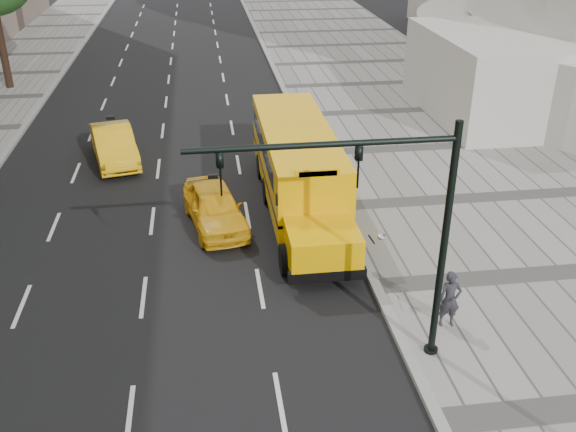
{
  "coord_description": "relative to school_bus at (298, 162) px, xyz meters",
  "views": [
    {
      "loc": [
        1.14,
        -21.41,
        10.83
      ],
      "look_at": [
        3.5,
        -4.0,
        1.9
      ],
      "focal_mm": 40.0,
      "sensor_mm": 36.0,
      "label": 1
    }
  ],
  "objects": [
    {
      "name": "curb_museum",
      "position": [
        1.5,
        -0.67,
        -1.69
      ],
      "size": [
        0.3,
        140.0,
        0.15
      ],
      "primitive_type": "cube",
      "color": "gray",
      "rests_on": "ground"
    },
    {
      "name": "taxi_near",
      "position": [
        -3.2,
        -1.34,
        -1.02
      ],
      "size": [
        2.54,
        4.63,
        1.49
      ],
      "primitive_type": "imported",
      "rotation": [
        0.0,
        0.0,
        0.19
      ],
      "color": "yellow",
      "rests_on": "ground"
    },
    {
      "name": "ground",
      "position": [
        -4.5,
        -0.67,
        -1.76
      ],
      "size": [
        140.0,
        140.0,
        0.0
      ],
      "primitive_type": "plane",
      "color": "black",
      "rests_on": "ground"
    },
    {
      "name": "school_bus",
      "position": [
        0.0,
        0.0,
        0.0
      ],
      "size": [
        2.96,
        11.56,
        3.19
      ],
      "color": "#FFB400",
      "rests_on": "ground"
    },
    {
      "name": "traffic_signal",
      "position": [
        0.69,
        -9.43,
        2.33
      ],
      "size": [
        6.18,
        0.36,
        6.4
      ],
      "color": "black",
      "rests_on": "ground"
    },
    {
      "name": "pedestrian",
      "position": [
        2.91,
        -8.39,
        -0.79
      ],
      "size": [
        0.63,
        0.44,
        1.65
      ],
      "primitive_type": "imported",
      "rotation": [
        0.0,
        0.0,
        -0.08
      ],
      "color": "#2A282F",
      "rests_on": "sidewalk_museum"
    },
    {
      "name": "sidewalk_museum",
      "position": [
        7.5,
        -0.67,
        -1.69
      ],
      "size": [
        12.0,
        140.0,
        0.15
      ],
      "primitive_type": "cube",
      "color": "gray",
      "rests_on": "ground"
    },
    {
      "name": "taxi_far",
      "position": [
        -7.41,
        5.44,
        -0.98
      ],
      "size": [
        2.69,
        5.03,
        1.58
      ],
      "primitive_type": "imported",
      "rotation": [
        0.0,
        0.0,
        0.23
      ],
      "color": "yellow",
      "rests_on": "ground"
    }
  ]
}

